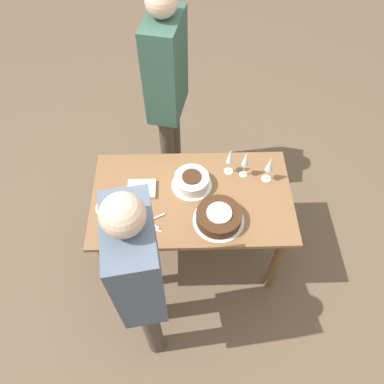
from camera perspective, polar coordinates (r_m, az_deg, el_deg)
ground_plane at (r=3.10m, az=0.00°, el=-8.77°), size 12.00×12.00×0.00m
dining_table at (r=2.55m, az=0.00°, el=-2.49°), size 1.31×0.74×0.77m
cake_center_white at (r=2.45m, az=-0.15°, el=1.67°), size 0.27×0.27×0.10m
cake_front_chocolate at (r=2.31m, az=4.11°, el=-3.79°), size 0.32×0.32×0.09m
wine_glass_near at (r=2.45m, az=5.86°, el=5.34°), size 0.06×0.06×0.22m
wine_glass_far at (r=2.45m, az=11.78°, el=4.03°), size 0.07×0.07×0.21m
wine_glass_extra at (r=2.44m, az=8.22°, el=4.95°), size 0.06×0.06×0.23m
dessert_plate_left at (r=2.44m, az=-12.70°, el=-2.33°), size 0.16×0.16×0.01m
fork_pile at (r=2.34m, az=-6.51°, el=-4.63°), size 0.18×0.14×0.01m
napkin_stack at (r=2.47m, az=-7.69°, el=0.44°), size 0.18×0.15×0.03m
person_cutting at (r=1.94m, az=-8.00°, el=-12.25°), size 0.28×0.43×1.65m
person_watching at (r=2.74m, az=-3.85°, el=16.02°), size 0.30×0.44×1.75m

